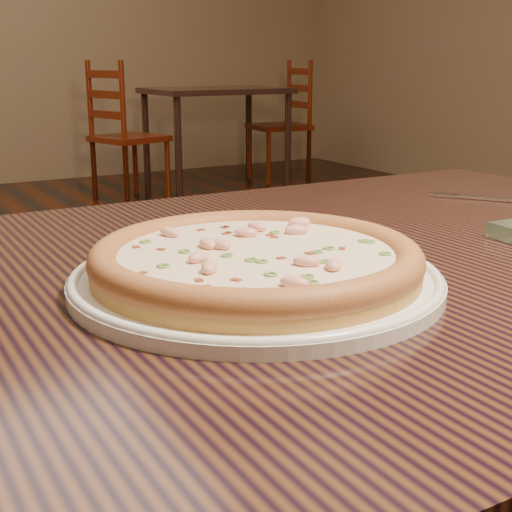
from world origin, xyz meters
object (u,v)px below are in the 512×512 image
plate (256,278)px  chair_d (285,125)px  pizza (256,259)px  chair_c (123,138)px  hero_table (327,343)px  bg_table_right (216,101)px

plate → chair_d: bearing=57.4°
plate → pizza: pizza is taller
plate → chair_c: 4.36m
chair_c → chair_d: (1.46, 0.24, 0.00)m
chair_c → hero_table: bearing=-106.7°
pizza → chair_d: bearing=57.4°
pizza → bg_table_right: (2.14, 4.30, -0.12)m
plate → chair_c: size_ratio=0.36×
hero_table → bg_table_right: size_ratio=1.20×
plate → chair_d: chair_d is taller
bg_table_right → chair_d: 0.70m
pizza → chair_c: 4.36m
hero_table → plate: plate is taller
bg_table_right → chair_c: 0.84m
chair_c → chair_d: 1.48m
plate → pizza: bearing=89.0°
bg_table_right → hero_table: bearing=-115.5°
plate → pizza: size_ratio=1.12×
chair_c → chair_d: size_ratio=1.00×
chair_c → pizza: bearing=-108.0°
hero_table → pizza: 0.18m
bg_table_right → chair_d: bearing=6.8°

